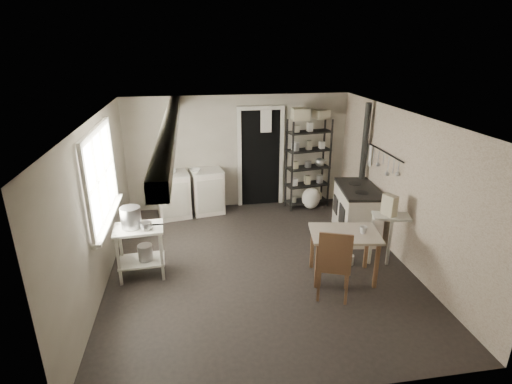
{
  "coord_description": "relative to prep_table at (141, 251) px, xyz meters",
  "views": [
    {
      "loc": [
        -0.92,
        -5.35,
        3.25
      ],
      "look_at": [
        0.0,
        0.3,
        1.1
      ],
      "focal_mm": 28.0,
      "sensor_mm": 36.0,
      "label": 1
    }
  ],
  "objects": [
    {
      "name": "floor",
      "position": [
        1.75,
        0.01,
        -0.4
      ],
      "size": [
        5.0,
        5.0,
        0.0
      ],
      "primitive_type": "plane",
      "color": "black",
      "rests_on": "ground"
    },
    {
      "name": "ceiling",
      "position": [
        1.75,
        0.01,
        1.9
      ],
      "size": [
        5.0,
        5.0,
        0.0
      ],
      "primitive_type": "plane",
      "rotation": [
        3.14,
        0.0,
        0.0
      ],
      "color": "beige",
      "rests_on": "wall_back"
    },
    {
      "name": "wall_back",
      "position": [
        1.75,
        2.51,
        0.75
      ],
      "size": [
        4.5,
        0.02,
        2.3
      ],
      "primitive_type": "cube",
      "color": "#A19889",
      "rests_on": "ground"
    },
    {
      "name": "wall_front",
      "position": [
        1.75,
        -2.49,
        0.75
      ],
      "size": [
        4.5,
        0.02,
        2.3
      ],
      "primitive_type": "cube",
      "color": "#A19889",
      "rests_on": "ground"
    },
    {
      "name": "wall_left",
      "position": [
        -0.5,
        0.01,
        0.75
      ],
      "size": [
        0.02,
        5.0,
        2.3
      ],
      "primitive_type": "cube",
      "color": "#A19889",
      "rests_on": "ground"
    },
    {
      "name": "wall_right",
      "position": [
        4.0,
        0.01,
        0.75
      ],
      "size": [
        0.02,
        5.0,
        2.3
      ],
      "primitive_type": "cube",
      "color": "#A19889",
      "rests_on": "ground"
    },
    {
      "name": "window",
      "position": [
        -0.47,
        0.21,
        1.1
      ],
      "size": [
        0.12,
        1.76,
        1.28
      ],
      "primitive_type": null,
      "color": "silver",
      "rests_on": "wall_left"
    },
    {
      "name": "doorway",
      "position": [
        2.2,
        2.48,
        0.6
      ],
      "size": [
        0.96,
        0.1,
        2.08
      ],
      "primitive_type": null,
      "color": "silver",
      "rests_on": "ground"
    },
    {
      "name": "ceiling_beam",
      "position": [
        0.55,
        0.01,
        1.8
      ],
      "size": [
        0.18,
        5.0,
        0.18
      ],
      "primitive_type": null,
      "color": "silver",
      "rests_on": "ceiling"
    },
    {
      "name": "wallpaper_panel",
      "position": [
        3.99,
        0.01,
        0.75
      ],
      "size": [
        0.01,
        5.0,
        2.3
      ],
      "primitive_type": null,
      "color": "#BFAF9B",
      "rests_on": "wall_right"
    },
    {
      "name": "utensil_rail",
      "position": [
        3.94,
        0.61,
        1.15
      ],
      "size": [
        0.06,
        1.2,
        0.44
      ],
      "primitive_type": null,
      "color": "#A9A9AB",
      "rests_on": "wall_right"
    },
    {
      "name": "prep_table",
      "position": [
        0.0,
        0.0,
        0.0
      ],
      "size": [
        0.71,
        0.53,
        0.78
      ],
      "primitive_type": null,
      "rotation": [
        0.0,
        0.0,
        0.06
      ],
      "color": "silver",
      "rests_on": "ground"
    },
    {
      "name": "stockpot",
      "position": [
        -0.08,
        0.01,
        0.54
      ],
      "size": [
        0.37,
        0.37,
        0.3
      ],
      "primitive_type": "cylinder",
      "rotation": [
        0.0,
        0.0,
        -0.43
      ],
      "color": "#A9A9AB",
      "rests_on": "prep_table"
    },
    {
      "name": "saucepan",
      "position": [
        0.12,
        -0.09,
        0.45
      ],
      "size": [
        0.22,
        0.22,
        0.09
      ],
      "primitive_type": "cylinder",
      "rotation": [
        0.0,
        0.0,
        -0.43
      ],
      "color": "#A9A9AB",
      "rests_on": "prep_table"
    },
    {
      "name": "bucket",
      "position": [
        0.06,
        -0.02,
        -0.02
      ],
      "size": [
        0.26,
        0.26,
        0.23
      ],
      "primitive_type": "cylinder",
      "rotation": [
        0.0,
        0.0,
        -0.29
      ],
      "color": "#A9A9AB",
      "rests_on": "prep_table"
    },
    {
      "name": "base_cabinets",
      "position": [
        0.73,
        2.19,
        0.06
      ],
      "size": [
        1.43,
        0.81,
        0.89
      ],
      "primitive_type": null,
      "rotation": [
        0.0,
        0.0,
        0.18
      ],
      "color": "beige",
      "rests_on": "ground"
    },
    {
      "name": "mixing_bowl",
      "position": [
        0.86,
        2.18,
        0.55
      ],
      "size": [
        0.33,
        0.33,
        0.07
      ],
      "primitive_type": "imported",
      "rotation": [
        0.0,
        0.0,
        -0.3
      ],
      "color": "silver",
      "rests_on": "base_cabinets"
    },
    {
      "name": "counter_cup",
      "position": [
        0.44,
        2.15,
        0.57
      ],
      "size": [
        0.13,
        0.13,
        0.09
      ],
      "primitive_type": "imported",
      "rotation": [
        0.0,
        0.0,
        0.15
      ],
      "color": "silver",
      "rests_on": "base_cabinets"
    },
    {
      "name": "shelf_rack",
      "position": [
        3.13,
        2.2,
        0.55
      ],
      "size": [
        0.92,
        0.47,
        1.84
      ],
      "primitive_type": null,
      "rotation": [
        0.0,
        0.0,
        0.16
      ],
      "color": "black",
      "rests_on": "ground"
    },
    {
      "name": "shelf_jar",
      "position": [
        2.82,
        2.2,
        0.97
      ],
      "size": [
        0.09,
        0.09,
        0.19
      ],
      "primitive_type": "imported",
      "rotation": [
        0.0,
        0.0,
        0.01
      ],
      "color": "silver",
      "rests_on": "shelf_rack"
    },
    {
      "name": "storage_box_a",
      "position": [
        2.93,
        2.18,
        1.61
      ],
      "size": [
        0.32,
        0.28,
        0.22
      ],
      "primitive_type": "cube",
      "rotation": [
        0.0,
        0.0,
        -0.02
      ],
      "color": "beige",
      "rests_on": "shelf_rack"
    },
    {
      "name": "storage_box_b",
      "position": [
        3.36,
        2.23,
        1.59
      ],
      "size": [
        0.33,
        0.31,
        0.17
      ],
      "primitive_type": "cube",
      "rotation": [
        0.0,
        0.0,
        0.29
      ],
      "color": "beige",
      "rests_on": "shelf_rack"
    },
    {
      "name": "stove",
      "position": [
        3.63,
        0.78,
        0.04
      ],
      "size": [
        0.78,
        1.21,
        0.89
      ],
      "primitive_type": null,
      "rotation": [
        0.0,
        0.0,
        -0.14
      ],
      "color": "beige",
      "rests_on": "ground"
    },
    {
      "name": "stovepipe",
      "position": [
        3.87,
        1.23,
        1.19
      ],
      "size": [
        0.13,
        0.13,
        1.44
      ],
      "primitive_type": null,
      "rotation": [
        0.0,
        0.0,
        -0.17
      ],
      "color": "black",
      "rests_on": "stove"
    },
    {
      "name": "side_ledge",
      "position": [
        3.7,
        -0.29,
        0.03
      ],
      "size": [
        0.6,
        0.42,
        0.84
      ],
      "primitive_type": null,
      "rotation": [
        0.0,
        0.0,
        -0.26
      ],
      "color": "silver",
      "rests_on": "ground"
    },
    {
      "name": "oats_box",
      "position": [
        3.66,
        -0.28,
        0.61
      ],
      "size": [
        0.19,
        0.24,
        0.32
      ],
      "primitive_type": "cube",
      "rotation": [
        0.0,
        0.0,
        0.38
      ],
      "color": "beige",
      "rests_on": "side_ledge"
    },
    {
      "name": "work_table",
      "position": [
        2.89,
        -0.52,
        -0.02
      ],
      "size": [
        1.05,
        0.82,
        0.73
      ],
      "primitive_type": null,
      "rotation": [
        0.0,
        0.0,
        -0.17
      ],
      "color": "beige",
      "rests_on": "ground"
    },
    {
      "name": "table_cup",
      "position": [
        3.14,
        -0.58,
        0.41
      ],
      "size": [
        0.12,
        0.12,
        0.1
      ],
      "primitive_type": "imported",
      "rotation": [
        0.0,
        0.0,
        0.11
      ],
      "color": "silver",
      "rests_on": "work_table"
    },
    {
      "name": "chair",
      "position": [
        2.61,
        -0.92,
        0.08
      ],
      "size": [
        0.56,
        0.57,
        1.03
      ],
      "primitive_type": null,
      "rotation": [
        0.0,
        0.0,
        -0.37
      ],
      "color": "brown",
      "rests_on": "ground"
    },
    {
      "name": "flour_sack",
      "position": [
        3.19,
        2.07,
        -0.16
      ],
      "size": [
        0.45,
        0.41,
        0.45
      ],
      "primitive_type": "ellipsoid",
      "rotation": [
        0.0,
        0.0,
        -0.27
      ],
      "color": "silver",
      "rests_on": "ground"
    },
    {
      "name": "floor_crock",
      "position": [
        3.15,
        -0.2,
        -0.33
      ],
      "size": [
        0.16,
        0.16,
        0.15
      ],
      "primitive_type": "cylinder",
      "rotation": [
        0.0,
        0.0,
        0.41
      ],
      "color": "silver",
      "rests_on": "ground"
    }
  ]
}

